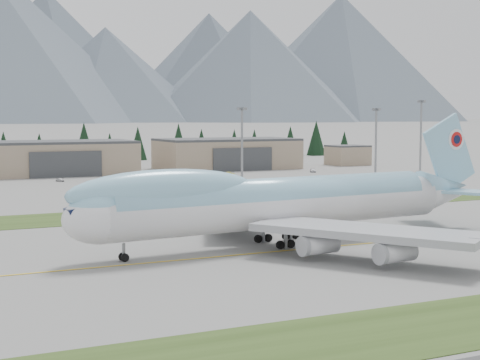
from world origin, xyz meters
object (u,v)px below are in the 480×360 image
boeing_747_freighter (279,202)px  service_vehicle_a (60,182)px  hangar_right (227,154)px  service_vehicle_c (313,172)px  hangar_center (57,158)px  service_vehicle_b (229,176)px

boeing_747_freighter → service_vehicle_a: bearing=88.5°
hangar_right → service_vehicle_c: (18.86, -28.02, -5.39)m
hangar_center → service_vehicle_c: 83.86m
hangar_center → boeing_747_freighter: bearing=-88.9°
service_vehicle_b → boeing_747_freighter: bearing=171.8°
hangar_center → service_vehicle_b: 56.18m
service_vehicle_b → service_vehicle_c: (31.30, 1.39, 0.00)m
boeing_747_freighter → service_vehicle_b: 124.32m
hangar_right → service_vehicle_a: hangar_right is taller
service_vehicle_b → hangar_center: bearing=71.2°
boeing_747_freighter → hangar_right: size_ratio=1.53×
service_vehicle_b → service_vehicle_a: bearing=100.6°
boeing_747_freighter → hangar_center: (-2.77, 145.20, -0.98)m
service_vehicle_a → service_vehicle_c: (83.68, -0.78, 0.00)m
hangar_center → hangar_right: size_ratio=1.00×
hangar_right → service_vehicle_c: size_ratio=11.80×
hangar_right → service_vehicle_b: bearing=-112.9°
service_vehicle_a → service_vehicle_c: service_vehicle_c is taller
hangar_center → service_vehicle_b: bearing=-31.7°
boeing_747_freighter → service_vehicle_c: bearing=51.8°
service_vehicle_c → service_vehicle_b: bearing=-153.5°
service_vehicle_a → service_vehicle_b: size_ratio=0.82×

